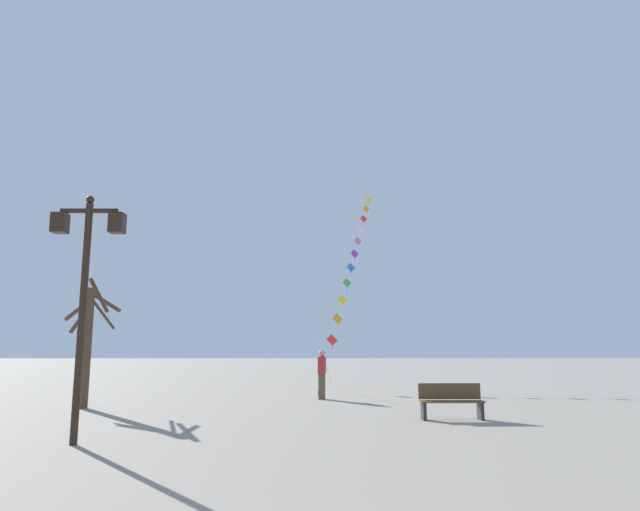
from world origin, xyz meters
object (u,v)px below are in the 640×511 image
object	(u,v)px
kite_flyer	(322,373)
park_bench	(451,401)
kite_train	(353,261)
bare_tree	(88,339)
twin_lantern_lamp_post	(85,268)

from	to	relation	value
kite_flyer	park_bench	xyz separation A→B (m)	(3.22, -5.71, -0.45)
kite_train	park_bench	size ratio (longest dim) A/B	9.97
kite_train	park_bench	xyz separation A→B (m)	(1.41, -15.93, -6.12)
kite_train	park_bench	distance (m)	17.12
kite_train	kite_flyer	size ratio (longest dim) A/B	9.36
bare_tree	park_bench	distance (m)	10.96
twin_lantern_lamp_post	kite_train	bearing A→B (deg)	71.55
park_bench	twin_lantern_lamp_post	bearing A→B (deg)	-155.94
kite_flyer	bare_tree	size ratio (longest dim) A/B	0.43
bare_tree	kite_flyer	bearing A→B (deg)	21.60
bare_tree	twin_lantern_lamp_post	bearing A→B (deg)	-68.99
twin_lantern_lamp_post	bare_tree	size ratio (longest dim) A/B	1.21
kite_flyer	twin_lantern_lamp_post	bearing A→B (deg)	163.48
bare_tree	park_bench	size ratio (longest dim) A/B	2.46
twin_lantern_lamp_post	kite_flyer	size ratio (longest dim) A/B	2.80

